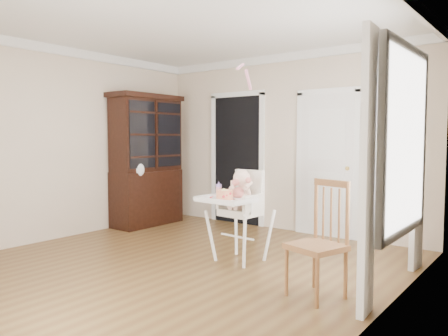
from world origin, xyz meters
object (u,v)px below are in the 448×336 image
Objects in this scene: high_chair at (240,204)px; cake at (225,195)px; sippy_cup at (219,190)px; dining_chair at (319,243)px; china_cabinet at (147,160)px.

high_chair reaches higher than cake.
dining_chair reaches higher than sippy_cup.
dining_chair is at bearing -19.59° from china_cabinet.
china_cabinet is 3.93m from dining_chair.
cake is 1.29m from dining_chair.
cake is at bearing -40.28° from sippy_cup.
high_chair is 1.33m from dining_chair.
sippy_cup is at bearing -179.39° from dining_chair.
china_cabinet reaches higher than dining_chair.
china_cabinet is 2.03× the size of dining_chair.
cake is at bearing -87.22° from high_chair.
high_chair reaches higher than dining_chair.
dining_chair is (1.23, -0.22, -0.31)m from cake.
high_chair is 0.30m from sippy_cup.
china_cabinet reaches higher than sippy_cup.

